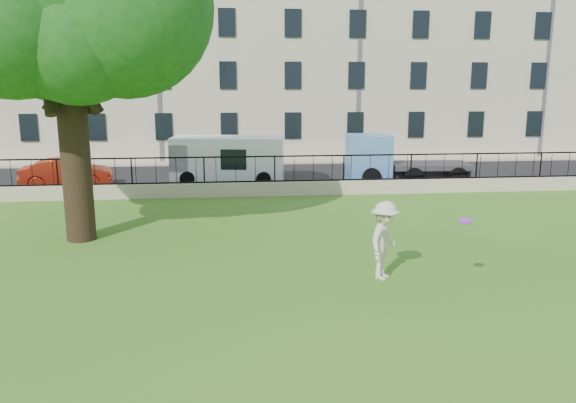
{
  "coord_description": "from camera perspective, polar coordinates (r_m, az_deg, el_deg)",
  "views": [
    {
      "loc": [
        -1.85,
        -11.7,
        4.8
      ],
      "look_at": [
        -0.3,
        3.5,
        1.54
      ],
      "focal_mm": 35.0,
      "sensor_mm": 36.0,
      "label": 1
    }
  ],
  "objects": [
    {
      "name": "blue_truck",
      "position": [
        27.65,
        11.84,
        4.24
      ],
      "size": [
        5.7,
        2.34,
        2.34
      ],
      "primitive_type": "cube",
      "rotation": [
        0.0,
        0.0,
        -0.06
      ],
      "color": "#5687CA",
      "rests_on": "street"
    },
    {
      "name": "iron_railing",
      "position": [
        24.05,
        -1.35,
        3.32
      ],
      "size": [
        50.0,
        0.05,
        1.13
      ],
      "color": "black",
      "rests_on": "retaining_wall"
    },
    {
      "name": "street",
      "position": [
        28.86,
        -2.08,
        2.47
      ],
      "size": [
        60.0,
        9.0,
        0.01
      ],
      "primitive_type": "cube",
      "color": "black",
      "rests_on": "ground"
    },
    {
      "name": "building_row",
      "position": [
        39.37,
        -3.24,
        15.11
      ],
      "size": [
        56.4,
        10.4,
        13.8
      ],
      "color": "beige",
      "rests_on": "ground"
    },
    {
      "name": "white_van",
      "position": [
        27.35,
        -6.11,
        4.22
      ],
      "size": [
        5.52,
        2.76,
        2.22
      ],
      "primitive_type": "cube",
      "rotation": [
        0.0,
        0.0,
        -0.14
      ],
      "color": "white",
      "rests_on": "street"
    },
    {
      "name": "man",
      "position": [
        14.03,
        9.78,
        -3.92
      ],
      "size": [
        1.32,
        1.46,
        1.96
      ],
      "primitive_type": "imported",
      "rotation": [
        0.0,
        0.0,
        0.96
      ],
      "color": "beige",
      "rests_on": "ground"
    },
    {
      "name": "sidewalk",
      "position": [
        33.99,
        -2.66,
        4.01
      ],
      "size": [
        60.0,
        1.4,
        0.12
      ],
      "primitive_type": "cube",
      "color": "tan",
      "rests_on": "ground"
    },
    {
      "name": "ground",
      "position": [
        12.78,
        2.97,
        -10.02
      ],
      "size": [
        120.0,
        120.0,
        0.0
      ],
      "primitive_type": "plane",
      "color": "#36701A",
      "rests_on": "ground"
    },
    {
      "name": "red_sedan",
      "position": [
        28.07,
        -21.56,
        2.73
      ],
      "size": [
        4.18,
        1.85,
        1.33
      ],
      "primitive_type": "imported",
      "rotation": [
        0.0,
        0.0,
        1.68
      ],
      "color": "#A72514",
      "rests_on": "street"
    },
    {
      "name": "frisbee",
      "position": [
        13.41,
        17.57,
        -1.88
      ],
      "size": [
        0.34,
        0.33,
        0.12
      ],
      "primitive_type": "cylinder",
      "rotation": [
        0.21,
        -0.14,
        0.26
      ],
      "color": "purple"
    },
    {
      "name": "retaining_wall",
      "position": [
        24.2,
        -1.34,
        1.32
      ],
      "size": [
        50.0,
        0.4,
        0.6
      ],
      "primitive_type": "cube",
      "color": "tan",
      "rests_on": "ground"
    }
  ]
}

